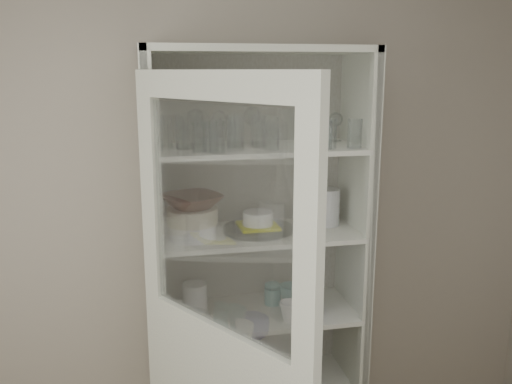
{
  "coord_description": "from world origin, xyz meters",
  "views": [
    {
      "loc": [
        -0.3,
        -1.11,
        2.0
      ],
      "look_at": [
        0.2,
        1.27,
        1.45
      ],
      "focal_mm": 38.0,
      "sensor_mm": 36.0,
      "label": 1
    }
  ],
  "objects_px": {
    "goblet_0": "(196,125)",
    "white_canister": "(195,297)",
    "terracotta_bowl": "(192,201)",
    "goblet_2": "(252,124)",
    "teal_jar": "(273,294)",
    "goblet_3": "(336,126)",
    "grey_bowl_stack": "(327,207)",
    "glass_platter": "(258,229)",
    "tin_box": "(278,380)",
    "goblet_1": "(219,126)",
    "white_ramekin": "(258,218)",
    "plate_stack_back": "(172,223)",
    "mug_white": "(290,311)",
    "cupboard_door": "(221,382)",
    "plate_stack_front": "(193,231)",
    "yellow_trivet": "(258,226)",
    "measuring_cups": "(195,317)",
    "cream_bowl": "(192,216)",
    "mug_teal": "(290,295)",
    "pantry_cabinet": "(253,290)",
    "mug_blue": "(308,303)"
  },
  "relations": [
    {
      "from": "goblet_2",
      "to": "plate_stack_front",
      "type": "xyz_separation_m",
      "value": [
        -0.3,
        -0.14,
        -0.46
      ]
    },
    {
      "from": "goblet_3",
      "to": "cream_bowl",
      "type": "xyz_separation_m",
      "value": [
        -0.71,
        -0.14,
        -0.37
      ]
    },
    {
      "from": "goblet_0",
      "to": "measuring_cups",
      "type": "relative_size",
      "value": 1.62
    },
    {
      "from": "terracotta_bowl",
      "to": "mug_teal",
      "type": "bearing_deg",
      "value": 10.16
    },
    {
      "from": "plate_stack_back",
      "to": "mug_white",
      "type": "bearing_deg",
      "value": -24.17
    },
    {
      "from": "cream_bowl",
      "to": "glass_platter",
      "type": "height_order",
      "value": "cream_bowl"
    },
    {
      "from": "plate_stack_front",
      "to": "cream_bowl",
      "type": "xyz_separation_m",
      "value": [
        0.0,
        0.0,
        0.07
      ]
    },
    {
      "from": "mug_white",
      "to": "teal_jar",
      "type": "height_order",
      "value": "teal_jar"
    },
    {
      "from": "goblet_2",
      "to": "yellow_trivet",
      "type": "xyz_separation_m",
      "value": [
        0.01,
        -0.09,
        -0.47
      ]
    },
    {
      "from": "plate_stack_back",
      "to": "teal_jar",
      "type": "relative_size",
      "value": 1.86
    },
    {
      "from": "terracotta_bowl",
      "to": "mug_blue",
      "type": "distance_m",
      "value": 0.75
    },
    {
      "from": "cream_bowl",
      "to": "mug_white",
      "type": "distance_m",
      "value": 0.64
    },
    {
      "from": "goblet_2",
      "to": "white_ramekin",
      "type": "distance_m",
      "value": 0.44
    },
    {
      "from": "cupboard_door",
      "to": "mug_white",
      "type": "xyz_separation_m",
      "value": [
        0.39,
        0.46,
        0.03
      ]
    },
    {
      "from": "goblet_1",
      "to": "plate_stack_back",
      "type": "xyz_separation_m",
      "value": [
        -0.23,
        0.01,
        -0.45
      ]
    },
    {
      "from": "cupboard_door",
      "to": "white_canister",
      "type": "distance_m",
      "value": 0.66
    },
    {
      "from": "cupboard_door",
      "to": "white_ramekin",
      "type": "bearing_deg",
      "value": 123.51
    },
    {
      "from": "goblet_0",
      "to": "white_canister",
      "type": "relative_size",
      "value": 1.3
    },
    {
      "from": "tin_box",
      "to": "terracotta_bowl",
      "type": "bearing_deg",
      "value": -177.26
    },
    {
      "from": "goblet_2",
      "to": "glass_platter",
      "type": "relative_size",
      "value": 0.57
    },
    {
      "from": "goblet_2",
      "to": "plate_stack_front",
      "type": "relative_size",
      "value": 0.91
    },
    {
      "from": "cream_bowl",
      "to": "pantry_cabinet",
      "type": "bearing_deg",
      "value": 21.36
    },
    {
      "from": "glass_platter",
      "to": "measuring_cups",
      "type": "height_order",
      "value": "glass_platter"
    },
    {
      "from": "plate_stack_front",
      "to": "grey_bowl_stack",
      "type": "xyz_separation_m",
      "value": [
        0.66,
        0.09,
        0.06
      ]
    },
    {
      "from": "cupboard_door",
      "to": "goblet_3",
      "type": "xyz_separation_m",
      "value": [
        0.67,
        0.69,
        0.86
      ]
    },
    {
      "from": "goblet_2",
      "to": "goblet_3",
      "type": "distance_m",
      "value": 0.41
    },
    {
      "from": "goblet_2",
      "to": "teal_jar",
      "type": "xyz_separation_m",
      "value": [
        0.1,
        -0.03,
        -0.84
      ]
    },
    {
      "from": "grey_bowl_stack",
      "to": "glass_platter",
      "type": "bearing_deg",
      "value": -174.79
    },
    {
      "from": "plate_stack_back",
      "to": "goblet_2",
      "type": "bearing_deg",
      "value": -0.33
    },
    {
      "from": "cupboard_door",
      "to": "white_canister",
      "type": "height_order",
      "value": "cupboard_door"
    },
    {
      "from": "cupboard_door",
      "to": "goblet_2",
      "type": "relative_size",
      "value": 10.63
    },
    {
      "from": "terracotta_bowl",
      "to": "white_canister",
      "type": "bearing_deg",
      "value": 84.09
    },
    {
      "from": "mug_blue",
      "to": "white_canister",
      "type": "distance_m",
      "value": 0.54
    },
    {
      "from": "measuring_cups",
      "to": "goblet_1",
      "type": "bearing_deg",
      "value": 42.41
    },
    {
      "from": "plate_stack_back",
      "to": "tin_box",
      "type": "relative_size",
      "value": 0.87
    },
    {
      "from": "goblet_1",
      "to": "white_ramekin",
      "type": "bearing_deg",
      "value": -24.89
    },
    {
      "from": "yellow_trivet",
      "to": "grey_bowl_stack",
      "type": "relative_size",
      "value": 1.0
    },
    {
      "from": "plate_stack_back",
      "to": "grey_bowl_stack",
      "type": "xyz_separation_m",
      "value": [
        0.74,
        -0.06,
        0.06
      ]
    },
    {
      "from": "plate_stack_back",
      "to": "white_ramekin",
      "type": "distance_m",
      "value": 0.41
    },
    {
      "from": "yellow_trivet",
      "to": "measuring_cups",
      "type": "bearing_deg",
      "value": -169.57
    },
    {
      "from": "mug_white",
      "to": "plate_stack_front",
      "type": "bearing_deg",
      "value": 159.18
    },
    {
      "from": "goblet_0",
      "to": "terracotta_bowl",
      "type": "distance_m",
      "value": 0.36
    },
    {
      "from": "yellow_trivet",
      "to": "glass_platter",
      "type": "bearing_deg",
      "value": 0.0
    },
    {
      "from": "goblet_0",
      "to": "tin_box",
      "type": "height_order",
      "value": "goblet_0"
    },
    {
      "from": "mug_teal",
      "to": "teal_jar",
      "type": "distance_m",
      "value": 0.09
    },
    {
      "from": "plate_stack_front",
      "to": "cupboard_door",
      "type": "bearing_deg",
      "value": -85.49
    },
    {
      "from": "grey_bowl_stack",
      "to": "teal_jar",
      "type": "xyz_separation_m",
      "value": [
        -0.26,
        0.02,
        -0.44
      ]
    },
    {
      "from": "goblet_2",
      "to": "goblet_3",
      "type": "height_order",
      "value": "goblet_2"
    },
    {
      "from": "goblet_2",
      "to": "mug_white",
      "type": "height_order",
      "value": "goblet_2"
    },
    {
      "from": "mug_teal",
      "to": "white_canister",
      "type": "height_order",
      "value": "white_canister"
    }
  ]
}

